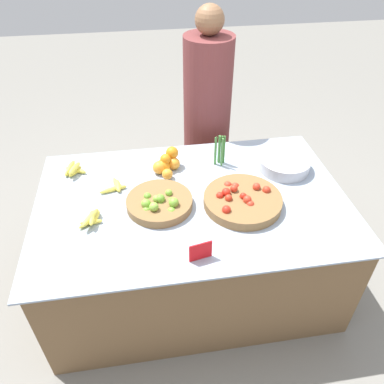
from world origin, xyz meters
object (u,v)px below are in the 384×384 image
(tomato_basket, at_px, (242,200))
(vendor_person, at_px, (207,122))
(metal_bowl, at_px, (284,164))
(lime_bowl, at_px, (159,203))
(price_sign, at_px, (201,251))

(tomato_basket, relative_size, vendor_person, 0.29)
(tomato_basket, xyz_separation_m, metal_bowl, (0.36, 0.30, 0.01))
(lime_bowl, distance_m, price_sign, 0.45)
(metal_bowl, height_order, price_sign, price_sign)
(lime_bowl, height_order, metal_bowl, lime_bowl)
(lime_bowl, relative_size, tomato_basket, 0.84)
(lime_bowl, distance_m, vendor_person, 1.05)
(lime_bowl, bearing_deg, tomato_basket, -6.05)
(lime_bowl, xyz_separation_m, metal_bowl, (0.82, 0.25, 0.01))
(lime_bowl, relative_size, price_sign, 3.24)
(tomato_basket, xyz_separation_m, vendor_person, (-0.02, 1.00, -0.03))
(tomato_basket, distance_m, price_sign, 0.47)
(tomato_basket, relative_size, price_sign, 3.85)
(metal_bowl, relative_size, price_sign, 2.80)
(vendor_person, bearing_deg, tomato_basket, -89.14)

